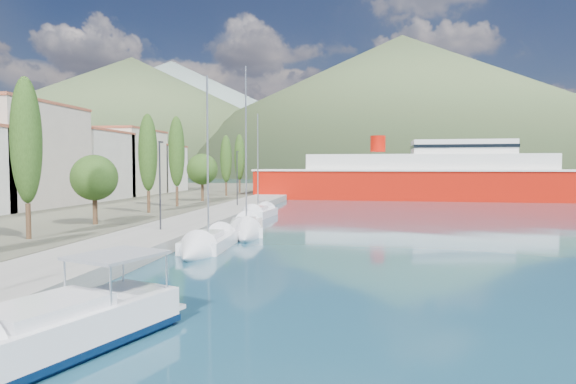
# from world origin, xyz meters

# --- Properties ---
(ground) EXTENTS (1400.00, 1400.00, 0.00)m
(ground) POSITION_xyz_m (0.00, 120.00, 0.00)
(ground) COLOR navy
(quay) EXTENTS (5.00, 88.00, 0.80)m
(quay) POSITION_xyz_m (-9.00, 26.00, 0.40)
(quay) COLOR gray
(quay) RESTS_ON ground
(hills_far) EXTENTS (1480.00, 900.00, 180.00)m
(hills_far) POSITION_xyz_m (138.59, 618.73, 77.39)
(hills_far) COLOR gray
(hills_far) RESTS_ON ground
(hills_near) EXTENTS (1010.00, 520.00, 115.00)m
(hills_near) POSITION_xyz_m (98.04, 372.50, 49.18)
(hills_near) COLOR #455733
(hills_near) RESTS_ON ground
(town_buildings) EXTENTS (9.20, 69.20, 11.30)m
(town_buildings) POSITION_xyz_m (-32.00, 36.91, 5.57)
(town_buildings) COLOR beige
(town_buildings) RESTS_ON land_strip
(tree_row) EXTENTS (3.99, 63.87, 10.55)m
(tree_row) POSITION_xyz_m (-15.50, 32.23, 5.80)
(tree_row) COLOR #47301E
(tree_row) RESTS_ON land_strip
(lamp_posts) EXTENTS (0.15, 43.08, 6.06)m
(lamp_posts) POSITION_xyz_m (-9.00, 14.98, 4.08)
(lamp_posts) COLOR #2D2D33
(lamp_posts) RESTS_ON quay
(motor_cruiser) EXTENTS (5.20, 8.81, 3.13)m
(motor_cruiser) POSITION_xyz_m (-3.99, -5.37, 0.52)
(motor_cruiser) COLOR #051532
(motor_cruiser) RESTS_ON ground
(sailboat_near) EXTENTS (2.63, 8.14, 11.61)m
(sailboat_near) POSITION_xyz_m (-4.74, 10.87, 0.31)
(sailboat_near) COLOR silver
(sailboat_near) RESTS_ON ground
(sailboat_mid) EXTENTS (4.40, 9.85, 13.73)m
(sailboat_mid) POSITION_xyz_m (-3.74, 18.09, 0.33)
(sailboat_mid) COLOR silver
(sailboat_mid) RESTS_ON ground
(sailboat_far) EXTENTS (3.19, 7.95, 11.40)m
(sailboat_far) POSITION_xyz_m (-5.77, 29.92, 0.32)
(sailboat_far) COLOR silver
(sailboat_far) RESTS_ON ground
(ferry) EXTENTS (53.68, 13.03, 10.59)m
(ferry) POSITION_xyz_m (15.07, 61.85, 3.22)
(ferry) COLOR #B21206
(ferry) RESTS_ON ground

